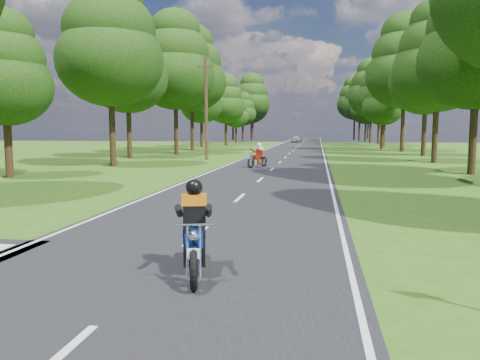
# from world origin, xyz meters

# --- Properties ---
(ground) EXTENTS (160.00, 160.00, 0.00)m
(ground) POSITION_xyz_m (0.00, 0.00, 0.00)
(ground) COLOR #2B5212
(ground) RESTS_ON ground
(main_road) EXTENTS (7.00, 140.00, 0.02)m
(main_road) POSITION_xyz_m (0.00, 50.00, 0.01)
(main_road) COLOR black
(main_road) RESTS_ON ground
(road_markings) EXTENTS (7.40, 140.00, 0.01)m
(road_markings) POSITION_xyz_m (-0.14, 48.13, 0.02)
(road_markings) COLOR silver
(road_markings) RESTS_ON main_road
(treeline) EXTENTS (40.00, 115.35, 14.78)m
(treeline) POSITION_xyz_m (1.43, 60.06, 8.25)
(treeline) COLOR black
(treeline) RESTS_ON ground
(telegraph_pole) EXTENTS (1.20, 0.26, 8.00)m
(telegraph_pole) POSITION_xyz_m (-6.00, 28.00, 4.07)
(telegraph_pole) COLOR #382616
(telegraph_pole) RESTS_ON ground
(rider_near_blue) EXTENTS (1.08, 2.01, 1.59)m
(rider_near_blue) POSITION_xyz_m (0.69, -0.74, 0.82)
(rider_near_blue) COLOR navy
(rider_near_blue) RESTS_ON main_road
(rider_far_red) EXTENTS (1.37, 1.96, 1.56)m
(rider_far_red) POSITION_xyz_m (-1.04, 21.13, 0.80)
(rider_far_red) COLOR #9B1A0B
(rider_far_red) RESTS_ON main_road
(distant_car) EXTENTS (2.04, 3.91, 1.27)m
(distant_car) POSITION_xyz_m (-1.06, 77.40, 0.65)
(distant_car) COLOR #A6A8AD
(distant_car) RESTS_ON main_road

